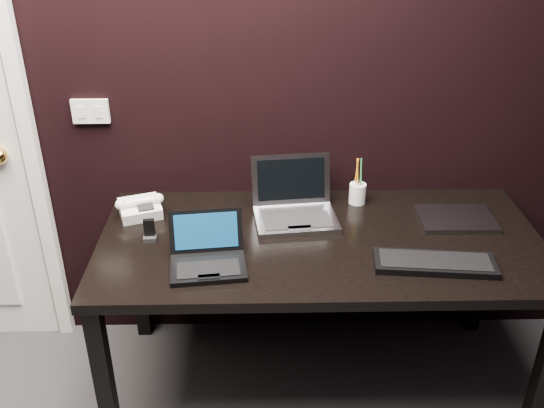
{
  "coord_description": "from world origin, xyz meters",
  "views": [
    {
      "loc": [
        0.07,
        -0.58,
        1.96
      ],
      "look_at": [
        0.11,
        1.35,
        0.92
      ],
      "focal_mm": 40.0,
      "sensor_mm": 36.0,
      "label": 1
    }
  ],
  "objects_px": {
    "desk": "(320,255)",
    "silver_laptop": "(295,208)",
    "ext_keyboard": "(435,263)",
    "netbook": "(208,257)",
    "pen_cup": "(357,193)",
    "closed_laptop": "(456,219)",
    "mobile_phone": "(150,232)",
    "desk_phone": "(140,208)"
  },
  "relations": [
    {
      "from": "silver_laptop",
      "to": "closed_laptop",
      "type": "height_order",
      "value": "silver_laptop"
    },
    {
      "from": "silver_laptop",
      "to": "desk_phone",
      "type": "xyz_separation_m",
      "value": [
        -0.63,
        0.03,
        -0.01
      ]
    },
    {
      "from": "ext_keyboard",
      "to": "silver_laptop",
      "type": "bearing_deg",
      "value": 143.06
    },
    {
      "from": "netbook",
      "to": "ext_keyboard",
      "type": "bearing_deg",
      "value": -1.69
    },
    {
      "from": "ext_keyboard",
      "to": "closed_laptop",
      "type": "distance_m",
      "value": 0.36
    },
    {
      "from": "netbook",
      "to": "desk_phone",
      "type": "relative_size",
      "value": 1.43
    },
    {
      "from": "desk_phone",
      "to": "desk",
      "type": "bearing_deg",
      "value": -15.03
    },
    {
      "from": "closed_laptop",
      "to": "mobile_phone",
      "type": "relative_size",
      "value": 3.53
    },
    {
      "from": "netbook",
      "to": "closed_laptop",
      "type": "height_order",
      "value": "netbook"
    },
    {
      "from": "ext_keyboard",
      "to": "mobile_phone",
      "type": "bearing_deg",
      "value": 169.03
    },
    {
      "from": "desk",
      "to": "silver_laptop",
      "type": "xyz_separation_m",
      "value": [
        -0.09,
        0.16,
        0.12
      ]
    },
    {
      "from": "desk",
      "to": "ext_keyboard",
      "type": "height_order",
      "value": "ext_keyboard"
    },
    {
      "from": "ext_keyboard",
      "to": "desk",
      "type": "bearing_deg",
      "value": 153.01
    },
    {
      "from": "silver_laptop",
      "to": "pen_cup",
      "type": "bearing_deg",
      "value": 24.25
    },
    {
      "from": "desk_phone",
      "to": "mobile_phone",
      "type": "relative_size",
      "value": 2.38
    },
    {
      "from": "silver_laptop",
      "to": "mobile_phone",
      "type": "height_order",
      "value": "silver_laptop"
    },
    {
      "from": "ext_keyboard",
      "to": "closed_laptop",
      "type": "bearing_deg",
      "value": 62.06
    },
    {
      "from": "closed_laptop",
      "to": "desk_phone",
      "type": "xyz_separation_m",
      "value": [
        -1.28,
        0.07,
        0.03
      ]
    },
    {
      "from": "closed_laptop",
      "to": "netbook",
      "type": "bearing_deg",
      "value": -163.21
    },
    {
      "from": "closed_laptop",
      "to": "pen_cup",
      "type": "height_order",
      "value": "pen_cup"
    },
    {
      "from": "silver_laptop",
      "to": "pen_cup",
      "type": "xyz_separation_m",
      "value": [
        0.27,
        0.12,
        0.01
      ]
    },
    {
      "from": "desk",
      "to": "silver_laptop",
      "type": "distance_m",
      "value": 0.22
    },
    {
      "from": "silver_laptop",
      "to": "pen_cup",
      "type": "distance_m",
      "value": 0.3
    },
    {
      "from": "mobile_phone",
      "to": "pen_cup",
      "type": "relative_size",
      "value": 0.41
    },
    {
      "from": "desk",
      "to": "closed_laptop",
      "type": "bearing_deg",
      "value": 12.25
    },
    {
      "from": "closed_laptop",
      "to": "pen_cup",
      "type": "bearing_deg",
      "value": 156.29
    },
    {
      "from": "ext_keyboard",
      "to": "desk_phone",
      "type": "bearing_deg",
      "value": 160.57
    },
    {
      "from": "mobile_phone",
      "to": "pen_cup",
      "type": "bearing_deg",
      "value": 18.68
    },
    {
      "from": "desk",
      "to": "closed_laptop",
      "type": "xyz_separation_m",
      "value": [
        0.56,
        0.12,
        0.09
      ]
    },
    {
      "from": "mobile_phone",
      "to": "ext_keyboard",
      "type": "bearing_deg",
      "value": -10.97
    },
    {
      "from": "desk_phone",
      "to": "mobile_phone",
      "type": "distance_m",
      "value": 0.2
    },
    {
      "from": "netbook",
      "to": "silver_laptop",
      "type": "distance_m",
      "value": 0.47
    },
    {
      "from": "mobile_phone",
      "to": "pen_cup",
      "type": "xyz_separation_m",
      "value": [
        0.83,
        0.28,
        0.02
      ]
    },
    {
      "from": "closed_laptop",
      "to": "silver_laptop",
      "type": "bearing_deg",
      "value": 176.24
    },
    {
      "from": "desk_phone",
      "to": "netbook",
      "type": "bearing_deg",
      "value": -50.62
    },
    {
      "from": "ext_keyboard",
      "to": "closed_laptop",
      "type": "xyz_separation_m",
      "value": [
        0.17,
        0.32,
        -0.0
      ]
    },
    {
      "from": "netbook",
      "to": "pen_cup",
      "type": "distance_m",
      "value": 0.76
    },
    {
      "from": "netbook",
      "to": "desk_phone",
      "type": "bearing_deg",
      "value": 129.38
    },
    {
      "from": "desk",
      "to": "desk_phone",
      "type": "xyz_separation_m",
      "value": [
        -0.72,
        0.19,
        0.11
      ]
    },
    {
      "from": "netbook",
      "to": "pen_cup",
      "type": "xyz_separation_m",
      "value": [
        0.6,
        0.46,
        0.01
      ]
    },
    {
      "from": "closed_laptop",
      "to": "mobile_phone",
      "type": "bearing_deg",
      "value": -174.5
    },
    {
      "from": "desk",
      "to": "mobile_phone",
      "type": "relative_size",
      "value": 20.0
    }
  ]
}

